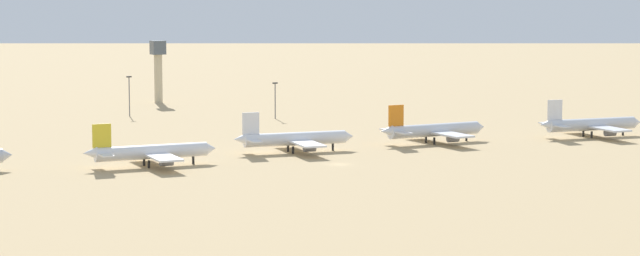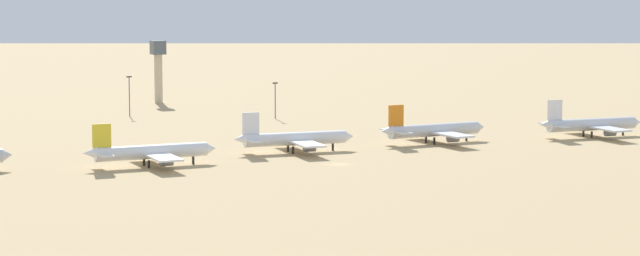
{
  "view_description": "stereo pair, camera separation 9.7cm",
  "coord_description": "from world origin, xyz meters",
  "px_view_note": "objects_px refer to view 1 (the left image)",
  "views": [
    {
      "loc": [
        -140.66,
        -273.06,
        44.83
      ],
      "look_at": [
        8.79,
        28.76,
        6.0
      ],
      "focal_mm": 67.89,
      "sensor_mm": 36.0,
      "label": 1
    },
    {
      "loc": [
        -140.58,
        -273.11,
        44.83
      ],
      "look_at": [
        8.79,
        28.76,
        6.0
      ],
      "focal_mm": 67.89,
      "sensor_mm": 36.0,
      "label": 2
    }
  ],
  "objects_px": {
    "parked_jet_yellow_1": "(150,152)",
    "control_tower": "(158,65)",
    "light_pole_mid": "(275,97)",
    "light_pole_west": "(129,93)",
    "parked_jet_white_2": "(294,139)",
    "parked_jet_orange_3": "(433,130)",
    "parked_jet_white_4": "(591,125)"
  },
  "relations": [
    {
      "from": "parked_jet_yellow_1",
      "to": "control_tower",
      "type": "distance_m",
      "value": 174.45
    },
    {
      "from": "light_pole_mid",
      "to": "light_pole_west",
      "type": "bearing_deg",
      "value": 144.81
    },
    {
      "from": "parked_jet_white_2",
      "to": "control_tower",
      "type": "relative_size",
      "value": 1.42
    },
    {
      "from": "control_tower",
      "to": "light_pole_west",
      "type": "height_order",
      "value": "control_tower"
    },
    {
      "from": "parked_jet_white_2",
      "to": "parked_jet_orange_3",
      "type": "relative_size",
      "value": 0.98
    },
    {
      "from": "parked_jet_white_4",
      "to": "control_tower",
      "type": "distance_m",
      "value": 184.01
    },
    {
      "from": "light_pole_west",
      "to": "light_pole_mid",
      "type": "height_order",
      "value": "light_pole_west"
    },
    {
      "from": "parked_jet_yellow_1",
      "to": "light_pole_mid",
      "type": "distance_m",
      "value": 117.38
    },
    {
      "from": "parked_jet_white_2",
      "to": "light_pole_mid",
      "type": "bearing_deg",
      "value": 75.77
    },
    {
      "from": "parked_jet_white_2",
      "to": "parked_jet_orange_3",
      "type": "bearing_deg",
      "value": 6.47
    },
    {
      "from": "parked_jet_orange_3",
      "to": "control_tower",
      "type": "xyz_separation_m",
      "value": [
        -30.82,
        156.05,
        10.96
      ]
    },
    {
      "from": "parked_jet_white_2",
      "to": "parked_jet_yellow_1",
      "type": "bearing_deg",
      "value": -162.83
    },
    {
      "from": "parked_jet_white_4",
      "to": "light_pole_mid",
      "type": "xyz_separation_m",
      "value": [
        -64.3,
        90.5,
        3.61
      ]
    },
    {
      "from": "parked_jet_white_4",
      "to": "light_pole_west",
      "type": "xyz_separation_m",
      "value": [
        -107.18,
        120.74,
        4.44
      ]
    },
    {
      "from": "parked_jet_orange_3",
      "to": "light_pole_west",
      "type": "height_order",
      "value": "light_pole_west"
    },
    {
      "from": "parked_jet_yellow_1",
      "to": "parked_jet_orange_3",
      "type": "bearing_deg",
      "value": 7.37
    },
    {
      "from": "parked_jet_yellow_1",
      "to": "parked_jet_white_2",
      "type": "relative_size",
      "value": 1.0
    },
    {
      "from": "parked_jet_yellow_1",
      "to": "light_pole_west",
      "type": "xyz_separation_m",
      "value": [
        32.33,
        120.28,
        4.55
      ]
    },
    {
      "from": "light_pole_west",
      "to": "light_pole_mid",
      "type": "relative_size",
      "value": 1.13
    },
    {
      "from": "parked_jet_orange_3",
      "to": "light_pole_west",
      "type": "relative_size",
      "value": 2.5
    },
    {
      "from": "control_tower",
      "to": "parked_jet_orange_3",
      "type": "bearing_deg",
      "value": -78.83
    },
    {
      "from": "parked_jet_yellow_1",
      "to": "light_pole_west",
      "type": "height_order",
      "value": "light_pole_west"
    },
    {
      "from": "parked_jet_orange_3",
      "to": "light_pole_mid",
      "type": "relative_size",
      "value": 2.82
    },
    {
      "from": "parked_jet_yellow_1",
      "to": "light_pole_mid",
      "type": "height_order",
      "value": "light_pole_mid"
    },
    {
      "from": "control_tower",
      "to": "light_pole_mid",
      "type": "xyz_separation_m",
      "value": [
        17.19,
        -74.11,
        -7.35
      ]
    },
    {
      "from": "parked_jet_white_4",
      "to": "control_tower",
      "type": "height_order",
      "value": "control_tower"
    },
    {
      "from": "parked_jet_white_2",
      "to": "parked_jet_white_4",
      "type": "height_order",
      "value": "parked_jet_white_4"
    },
    {
      "from": "parked_jet_white_4",
      "to": "light_pole_west",
      "type": "distance_m",
      "value": 161.51
    },
    {
      "from": "parked_jet_white_2",
      "to": "light_pole_mid",
      "type": "height_order",
      "value": "light_pole_mid"
    },
    {
      "from": "parked_jet_white_2",
      "to": "control_tower",
      "type": "bearing_deg",
      "value": 91.5
    },
    {
      "from": "parked_jet_orange_3",
      "to": "light_pole_mid",
      "type": "bearing_deg",
      "value": 98.28
    },
    {
      "from": "parked_jet_orange_3",
      "to": "parked_jet_yellow_1",
      "type": "bearing_deg",
      "value": -175.95
    }
  ]
}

